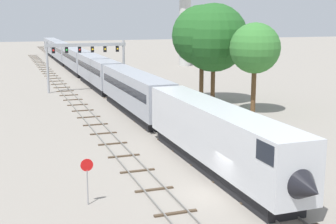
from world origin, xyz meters
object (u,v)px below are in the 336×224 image
(passenger_train, at_px, (85,64))
(trackside_tree_right, at_px, (255,48))
(stop_sign, at_px, (87,175))
(trackside_tree_mid, at_px, (202,36))
(signal_gantry, at_px, (86,54))
(trackside_tree_left, at_px, (214,38))

(passenger_train, xyz_separation_m, trackside_tree_right, (13.13, -37.94, 4.94))
(stop_sign, bearing_deg, trackside_tree_mid, 55.66)
(trackside_tree_right, bearing_deg, passenger_train, 109.10)
(stop_sign, relative_size, trackside_tree_mid, 0.23)
(signal_gantry, relative_size, trackside_tree_left, 0.94)
(stop_sign, distance_m, trackside_tree_right, 31.77)
(passenger_train, distance_m, signal_gantry, 15.30)
(stop_sign, bearing_deg, trackside_tree_left, 53.26)
(trackside_tree_left, relative_size, trackside_tree_right, 1.22)
(signal_gantry, xyz_separation_m, trackside_tree_left, (13.87, -15.17, 2.84))
(trackside_tree_left, distance_m, trackside_tree_mid, 1.54)
(stop_sign, relative_size, trackside_tree_right, 0.27)
(passenger_train, distance_m, stop_sign, 59.81)
(passenger_train, xyz_separation_m, stop_sign, (-10.00, -58.96, -0.74))
(signal_gantry, relative_size, trackside_tree_mid, 0.96)
(signal_gantry, distance_m, stop_sign, 44.96)
(signal_gantry, xyz_separation_m, trackside_tree_right, (15.38, -23.10, 1.93))
(passenger_train, xyz_separation_m, trackside_tree_left, (11.62, -30.01, 5.85))
(signal_gantry, bearing_deg, trackside_tree_right, -56.34)
(passenger_train, relative_size, stop_sign, 45.96)
(stop_sign, height_order, trackside_tree_mid, trackside_tree_mid)
(passenger_train, height_order, trackside_tree_left, trackside_tree_left)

